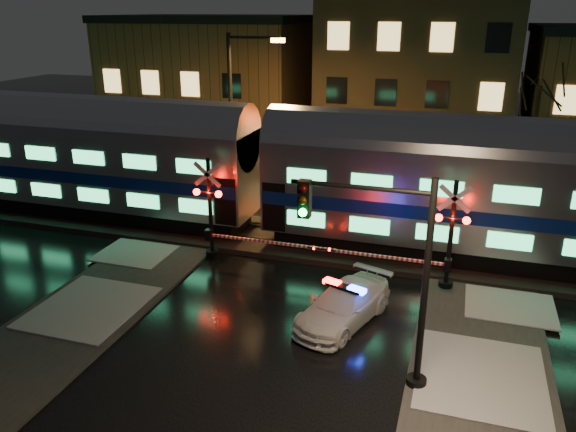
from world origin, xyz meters
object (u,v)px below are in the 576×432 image
at_px(crossing_signal_right, 440,246).
at_px(traffic_light, 388,279).
at_px(police_car, 344,305).
at_px(streetlight, 236,110).
at_px(crossing_signal_left, 218,219).

xyz_separation_m(crossing_signal_right, traffic_light, (-1.08, -6.23, 1.46)).
relative_size(crossing_signal_right, traffic_light, 0.99).
height_order(crossing_signal_right, traffic_light, traffic_light).
distance_m(police_car, streetlight, 13.52).
distance_m(crossing_signal_left, streetlight, 7.68).
xyz_separation_m(police_car, crossing_signal_right, (2.81, 3.37, 1.13)).
xyz_separation_m(crossing_signal_left, traffic_light, (7.78, -6.23, 1.43)).
bearing_deg(crossing_signal_right, traffic_light, -99.83).
relative_size(crossing_signal_right, crossing_signal_left, 0.99).
distance_m(police_car, crossing_signal_left, 7.01).
xyz_separation_m(crossing_signal_right, streetlight, (-10.68, 6.69, 3.33)).
relative_size(police_car, traffic_light, 0.77).
relative_size(crossing_signal_right, streetlight, 0.68).
bearing_deg(police_car, traffic_light, -40.18).
xyz_separation_m(crossing_signal_left, streetlight, (-1.82, 6.69, 3.30)).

